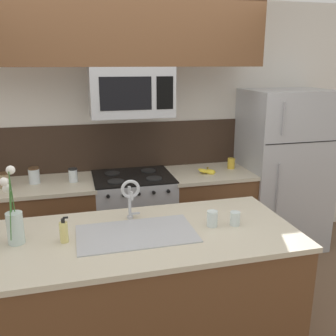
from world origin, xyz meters
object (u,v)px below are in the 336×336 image
refrigerator (282,170)px  storage_jar_medium (5,180)px  sink_faucet (130,194)px  banana_bunch (207,171)px  storage_jar_short (34,175)px  stove_range (134,220)px  storage_jar_squat (73,175)px  coffee_tin (231,163)px  drinking_glass (212,219)px  dish_soap_bottle (64,232)px  flower_vase (14,222)px  microwave (131,92)px  spare_glass (235,218)px

refrigerator → storage_jar_medium: size_ratio=12.14×
storage_jar_medium → sink_faucet: 1.39m
storage_jar_medium → banana_bunch: 1.90m
refrigerator → storage_jar_short: size_ratio=11.44×
stove_range → storage_jar_squat: bearing=-179.3°
storage_jar_medium → storage_jar_short: size_ratio=0.94×
storage_jar_medium → coffee_tin: storage_jar_medium is taller
drinking_glass → storage_jar_short: bearing=133.9°
refrigerator → dish_soap_bottle: (-2.27, -1.27, 0.12)m
stove_range → storage_jar_medium: bearing=-178.2°
stove_range → flower_vase: bearing=-127.6°
storage_jar_short → drinking_glass: bearing=-46.1°
microwave → refrigerator: bearing=1.4°
coffee_tin → storage_jar_squat: bearing=-178.0°
stove_range → storage_jar_squat: storage_jar_squat is taller
stove_range → dish_soap_bottle: 1.49m
flower_vase → dish_soap_bottle: bearing=-11.6°
stove_range → storage_jar_medium: size_ratio=6.57×
stove_range → banana_bunch: bearing=-4.6°
refrigerator → drinking_glass: size_ratio=15.80×
storage_jar_medium → refrigerator: bearing=1.1°
storage_jar_medium → dish_soap_bottle: dish_soap_bottle is taller
refrigerator → coffee_tin: size_ratio=15.61×
storage_jar_medium → spare_glass: bearing=-37.1°
coffee_tin → drinking_glass: coffee_tin is taller
stove_range → spare_glass: (0.50, -1.28, 0.50)m
dish_soap_bottle → storage_jar_short: bearing=102.1°
refrigerator → banana_bunch: bearing=-174.9°
storage_jar_squat → dish_soap_bottle: dish_soap_bottle is taller
storage_jar_short → stove_range: bearing=-2.4°
refrigerator → storage_jar_squat: refrigerator is taller
stove_range → refrigerator: 1.69m
refrigerator → dish_soap_bottle: bearing=-150.8°
microwave → refrigerator: microwave is taller
microwave → storage_jar_short: size_ratio=4.96×
microwave → banana_bunch: size_ratio=3.91×
storage_jar_medium → banana_bunch: bearing=-0.7°
stove_range → drinking_glass: 1.39m
stove_range → microwave: microwave is taller
storage_jar_squat → banana_bunch: size_ratio=0.68×
microwave → storage_jar_short: 1.17m
banana_bunch → spare_glass: size_ratio=2.01×
storage_jar_medium → dish_soap_bottle: 1.32m
storage_jar_medium → storage_jar_short: 0.25m
storage_jar_medium → flower_vase: 1.18m
microwave → refrigerator: size_ratio=0.43×
drinking_glass → dish_soap_bottle: bearing=179.5°
storage_jar_squat → banana_bunch: storage_jar_squat is taller
banana_bunch → coffee_tin: 0.32m
banana_bunch → dish_soap_bottle: bearing=-139.3°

